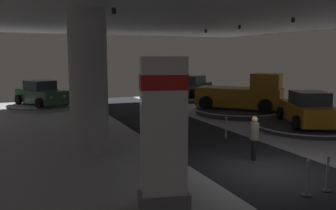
{
  "coord_description": "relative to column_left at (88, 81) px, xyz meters",
  "views": [
    {
      "loc": [
        -7.49,
        -9.16,
        3.74
      ],
      "look_at": [
        -0.9,
        6.46,
        1.4
      ],
      "focal_mm": 38.58,
      "sensor_mm": 36.0,
      "label": 1
    }
  ],
  "objects": [
    {
      "name": "display_platform_far_right",
      "position": [
        10.62,
        5.44,
        -2.57
      ],
      "size": [
        5.68,
        5.68,
        0.32
      ],
      "color": "#333338",
      "rests_on": "ground"
    },
    {
      "name": "column_left",
      "position": [
        0.0,
        0.0,
        0.0
      ],
      "size": [
        1.48,
        1.48,
        5.5
      ],
      "color": "#ADADB2",
      "rests_on": "ground"
    },
    {
      "name": "stanchion_c",
      "position": [
        4.45,
        -6.96,
        -2.38
      ],
      "size": [
        0.28,
        0.28,
        1.01
      ],
      "color": "#333338",
      "rests_on": "ground"
    },
    {
      "name": "display_platform_deep_left",
      "position": [
        -0.99,
        12.64,
        -2.59
      ],
      "size": [
        4.68,
        4.68,
        0.28
      ],
      "color": "#B7B7BC",
      "rests_on": "ground"
    },
    {
      "name": "display_car_deep_left",
      "position": [
        -1.0,
        12.67,
        -1.71
      ],
      "size": [
        3.54,
        4.56,
        1.71
      ],
      "color": "#2D5638",
      "rests_on": "display_platform_deep_left"
    },
    {
      "name": "display_platform_deep_right",
      "position": [
        11.21,
        13.42,
        -2.58
      ],
      "size": [
        5.87,
        5.87,
        0.31
      ],
      "color": "#333338",
      "rests_on": "ground"
    },
    {
      "name": "stanchion_b",
      "position": [
        6.05,
        -0.34,
        -2.38
      ],
      "size": [
        0.28,
        0.28,
        1.01
      ],
      "color": "#333338",
      "rests_on": "ground"
    },
    {
      "name": "visitor_walking_near",
      "position": [
        5.16,
        -3.63,
        -1.84
      ],
      "size": [
        0.32,
        0.32,
        1.59
      ],
      "color": "black",
      "rests_on": "ground"
    },
    {
      "name": "brand_sign_pylon",
      "position": [
        0.66,
        -6.09,
        -0.82
      ],
      "size": [
        1.38,
        0.92,
        3.72
      ],
      "color": "slate",
      "rests_on": "ground"
    },
    {
      "name": "pickup_truck_far_right",
      "position": [
        10.84,
        5.21,
        -1.5
      ],
      "size": [
        5.13,
        5.33,
        2.3
      ],
      "color": "#B77519",
      "rests_on": "display_platform_far_right"
    },
    {
      "name": "display_car_deep_right",
      "position": [
        11.24,
        13.44,
        -1.67
      ],
      "size": [
        4.47,
        3.88,
        1.71
      ],
      "color": "black",
      "rests_on": "display_platform_deep_right"
    },
    {
      "name": "display_platform_mid_right",
      "position": [
        11.07,
        -0.05,
        -2.62
      ],
      "size": [
        5.35,
        5.35,
        0.23
      ],
      "color": "#333338",
      "rests_on": "ground"
    },
    {
      "name": "ground",
      "position": [
        4.91,
        -4.89,
        -2.77
      ],
      "size": [
        24.0,
        44.0,
        0.06
      ],
      "color": "#B2B2B7"
    },
    {
      "name": "display_car_mid_right",
      "position": [
        11.06,
        -0.08,
        -1.75
      ],
      "size": [
        3.51,
        4.57,
        1.71
      ],
      "color": "#B77519",
      "rests_on": "display_platform_mid_right"
    },
    {
      "name": "stanchion_a",
      "position": [
        5.2,
        -6.92,
        -2.38
      ],
      "size": [
        0.28,
        0.28,
        1.01
      ],
      "color": "#333338",
      "rests_on": "ground"
    }
  ]
}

